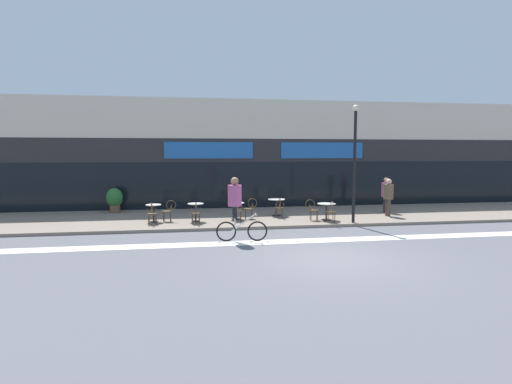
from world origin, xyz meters
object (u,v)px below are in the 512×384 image
Objects in this scene: bistro_table_1 at (196,209)px; bistro_table_2 at (236,207)px; cafe_chair_4_side at (312,208)px; cafe_chair_1_near at (196,211)px; bistro_table_4 at (326,208)px; cyclist_0 at (236,204)px; lamp_post at (355,155)px; cafe_chair_2_side at (250,207)px; bistro_table_0 at (154,210)px; cafe_chair_2_near at (237,209)px; pedestrian_near_end at (386,192)px; cafe_chair_0_side at (169,209)px; cafe_chair_4_near at (331,210)px; cafe_chair_0_near at (152,212)px; cafe_chair_3_near at (279,206)px; planter_pot at (115,199)px; bistro_table_3 at (277,204)px; pedestrian_far_end at (388,194)px.

bistro_table_1 reaches higher than bistro_table_2.
cafe_chair_1_near is at bearing -170.44° from cafe_chair_4_side.
cyclist_0 is (-4.19, -2.97, 0.65)m from bistro_table_4.
bistro_table_2 is at bearing 161.24° from lamp_post.
bistro_table_4 is at bearing 169.44° from cafe_chair_2_side.
bistro_table_0 is 3.49m from cafe_chair_2_near.
bistro_table_2 is 0.63m from cafe_chair_2_side.
pedestrian_near_end is at bearing 36.63° from cyclist_0.
lamp_post is at bearing 171.58° from cafe_chair_0_side.
pedestrian_near_end reaches higher than bistro_table_1.
cyclist_0 is at bearing 123.13° from cafe_chair_4_near.
cafe_chair_0_near and cafe_chair_3_near have the same top height.
bistro_table_4 is 0.63m from cafe_chair_4_side.
lamp_post is (0.90, -0.14, 2.28)m from cafe_chair_4_near.
planter_pot reaches higher than cafe_chair_0_side.
cafe_chair_2_near is (3.46, -0.45, -0.00)m from bistro_table_0.
cafe_chair_1_near is (-3.67, -1.64, -0.03)m from bistro_table_3.
bistro_table_4 is 0.46× the size of pedestrian_near_end.
bistro_table_0 is at bearing -55.01° from planter_pot.
planter_pot is at bearing 133.64° from cyclist_0.
cafe_chair_0_near is 7.29m from cafe_chair_4_near.
bistro_table_0 is 1.90m from cafe_chair_1_near.
cafe_chair_2_side is 1.00× the size of cafe_chair_3_near.
pedestrian_near_end is (3.56, 1.68, 0.48)m from bistro_table_4.
cafe_chair_2_side and cafe_chair_4_near have the same top height.
pedestrian_far_end is (9.76, -0.05, 0.49)m from cafe_chair_0_side.
cafe_chair_0_near reaches higher than bistro_table_0.
pedestrian_far_end is (4.98, -0.28, 0.49)m from cafe_chair_3_near.
cafe_chair_0_side is at bearing 129.72° from cyclist_0.
cafe_chair_2_near is at bearing 168.35° from lamp_post.
pedestrian_far_end reaches higher than planter_pot.
pedestrian_near_end is (12.94, -1.99, 0.35)m from planter_pot.
pedestrian_near_end is at bearing -83.48° from cafe_chair_1_near.
cafe_chair_4_near is 0.19× the size of lamp_post.
bistro_table_1 is at bearing -164.63° from bistro_table_3.
bistro_table_3 is 0.86× the size of cafe_chair_3_near.
bistro_table_1 is 8.67m from pedestrian_far_end.
bistro_table_2 is 0.93× the size of bistro_table_3.
cyclist_0 is at bearing 79.01° from cafe_chair_2_side.
bistro_table_0 is at bearing 5.78° from pedestrian_near_end.
cafe_chair_2_side is (0.63, -0.01, -0.00)m from bistro_table_2.
bistro_table_0 is at bearing 85.43° from cafe_chair_2_near.
cafe_chair_3_near reaches higher than bistro_table_3.
pedestrian_near_end reaches higher than bistro_table_0.
bistro_table_2 is 0.43× the size of pedestrian_near_end.
cafe_chair_4_side is at bearing -93.08° from cafe_chair_1_near.
cafe_chair_0_side is 6.05m from cafe_chair_4_side.
cafe_chair_0_side is at bearing -2.32° from pedestrian_far_end.
bistro_table_0 is 4.09m from cafe_chair_2_side.
cafe_chair_4_side is at bearing -14.43° from bistro_table_2.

